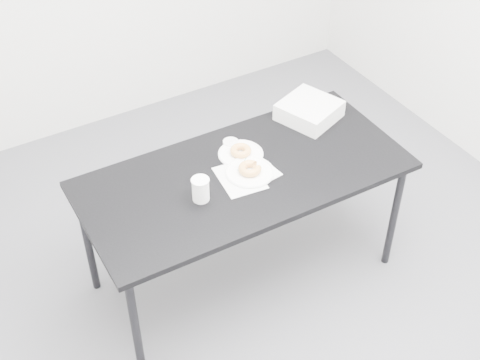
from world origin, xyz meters
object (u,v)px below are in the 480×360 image
coffee_cup (201,189)px  donut_far (241,151)px  plate_near (250,172)px  donut_near (250,168)px  plate_far (241,154)px  table (244,181)px  bakery_box (309,110)px  pen (242,164)px  scorecard (240,178)px

coffee_cup → donut_far: bearing=30.7°
plate_near → donut_near: 0.02m
plate_far → table: bearing=-113.7°
table → plate_far: bearing=67.0°
plate_far → coffee_cup: coffee_cup is taller
donut_far → bakery_box: size_ratio=0.38×
coffee_cup → pen: bearing=21.8°
table → plate_far: (0.06, 0.13, 0.06)m
scorecard → plate_far: plate_far is taller
table → donut_near: donut_near is taller
plate_near → donut_far: size_ratio=2.25×
scorecard → pen: (0.06, 0.08, 0.00)m
table → coffee_cup: (-0.27, -0.06, 0.12)m
plate_near → plate_far: plate_near is taller
donut_near → pen: bearing=90.5°
table → pen: size_ratio=14.03×
table → plate_near: 0.07m
table → bakery_box: size_ratio=5.82×
scorecard → plate_near: 0.06m
pen → donut_far: size_ratio=1.08×
pen → plate_near: size_ratio=0.48×
plate_near → plate_far: size_ratio=1.06×
bakery_box → plate_far: bearing=170.2°
pen → table: bearing=-148.9°
pen → coffee_cup: size_ratio=0.96×
pen → donut_near: (0.00, -0.07, 0.02)m
donut_far → bakery_box: 0.49m
pen → plate_far: bearing=28.6°
plate_far → scorecard: bearing=-121.6°
pen → bakery_box: (0.52, 0.17, 0.04)m
table → pen: 0.09m
scorecard → bakery_box: bakery_box is taller
scorecard → donut_near: bearing=14.3°
plate_near → donut_near: (0.00, 0.00, 0.02)m
table → plate_near: size_ratio=6.73×
donut_near → coffee_cup: coffee_cup is taller
donut_far → plate_near: bearing=-103.4°
scorecard → coffee_cup: bearing=-164.3°
pen → donut_near: 0.07m
plate_far → donut_near: bearing=-103.4°
plate_far → donut_far: 0.02m
coffee_cup → scorecard: bearing=9.4°
table → scorecard: size_ratio=6.51×
scorecard → donut_far: size_ratio=2.32×
plate_far → bakery_box: size_ratio=0.82×
table → coffee_cup: 0.30m
donut_near → bakery_box: (0.52, 0.24, 0.02)m
donut_near → donut_far: (0.04, 0.15, -0.00)m
donut_near → scorecard: bearing=-172.0°
plate_near → donut_far: 0.15m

